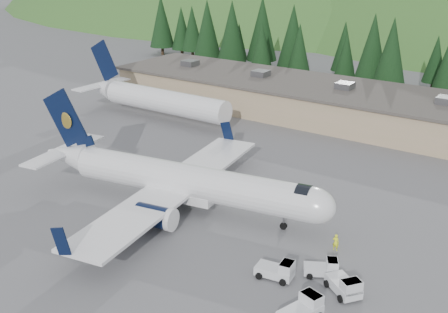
% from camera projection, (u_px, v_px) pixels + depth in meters
% --- Properties ---
extents(ground, '(600.00, 600.00, 0.00)m').
position_uv_depth(ground, '(191.00, 209.00, 58.24)').
color(ground, '#58585C').
extents(airliner, '(33.78, 31.85, 11.23)m').
position_uv_depth(airliner, '(182.00, 181.00, 57.57)').
color(airliner, white).
rests_on(airliner, ground).
extents(second_airliner, '(27.50, 11.00, 10.05)m').
position_uv_depth(second_airliner, '(152.00, 98.00, 87.28)').
color(second_airliner, white).
rests_on(second_airliner, ground).
extents(baggage_tug_a, '(3.10, 2.63, 1.48)m').
position_uv_depth(baggage_tug_a, '(324.00, 268.00, 46.44)').
color(baggage_tug_a, silver).
rests_on(baggage_tug_a, ground).
extents(baggage_tug_b, '(3.56, 3.20, 1.72)m').
position_uv_depth(baggage_tug_b, '(345.00, 286.00, 43.80)').
color(baggage_tug_b, silver).
rests_on(baggage_tug_b, ground).
extents(baggage_tug_c, '(2.79, 3.71, 1.80)m').
position_uv_depth(baggage_tug_c, '(303.00, 309.00, 40.97)').
color(baggage_tug_c, silver).
rests_on(baggage_tug_c, ground).
extents(terminal_building, '(71.00, 17.00, 6.10)m').
position_uv_depth(terminal_building, '(314.00, 100.00, 89.07)').
color(terminal_building, tan).
rests_on(terminal_building, ground).
extents(baggage_tug_d, '(3.32, 2.27, 1.66)m').
position_uv_depth(baggage_tug_d, '(278.00, 270.00, 45.98)').
color(baggage_tug_d, silver).
rests_on(baggage_tug_d, ground).
extents(ramp_worker, '(0.62, 0.44, 1.59)m').
position_uv_depth(ramp_worker, '(336.00, 242.00, 50.19)').
color(ramp_worker, '#F0FF1F').
rests_on(ramp_worker, ground).
extents(tree_line, '(113.39, 18.58, 14.43)m').
position_uv_depth(tree_line, '(355.00, 46.00, 107.31)').
color(tree_line, black).
rests_on(tree_line, ground).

